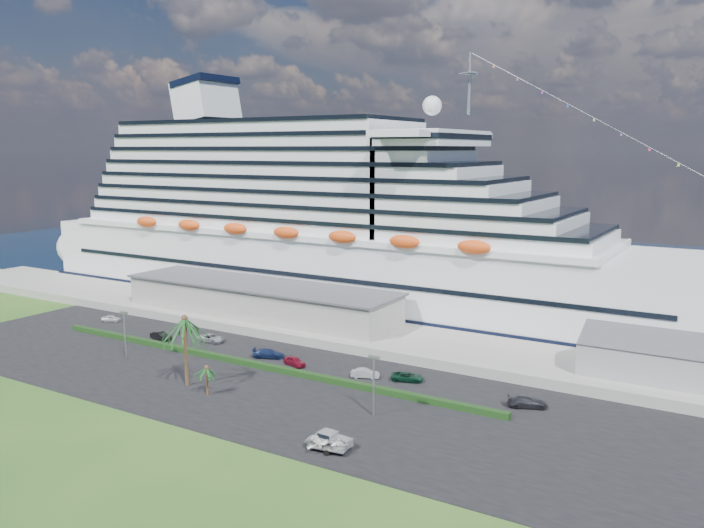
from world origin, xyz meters
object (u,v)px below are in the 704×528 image
Objects in this scene: boat_trailer at (328,443)px; parked_car_3 at (269,353)px; cruise_ship at (336,231)px; pickup_truck at (332,439)px.

parked_car_3 is at bearing 138.35° from boat_trailer.
pickup_truck is (41.91, -66.92, -15.61)m from cruise_ship.
cruise_ship reaches higher than parked_car_3.
boat_trailer is at bearing -153.83° from parked_car_3.
cruise_ship is 81.95m from boat_trailer.
parked_car_3 is 1.07× the size of pickup_truck.
boat_trailer is (42.38, -68.43, -15.43)m from cruise_ship.
pickup_truck reaches higher than parked_car_3.
cruise_ship is 30.80× the size of boat_trailer.
boat_trailer is at bearing -72.92° from pickup_truck.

